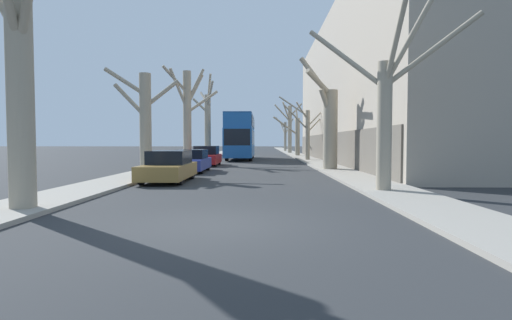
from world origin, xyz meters
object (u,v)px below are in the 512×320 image
object	(u,v)px
street_tree_left_0	(18,73)
street_tree_right_3	(296,135)
street_tree_right_1	(329,124)
street_tree_right_5	(285,135)
parked_car_2	(206,156)
double_decker_bus	(241,134)
street_tree_left_3	(208,121)
street_tree_left_1	(145,120)
street_tree_right_2	(306,130)
parked_car_0	(169,167)
street_tree_right_0	(387,105)
street_tree_right_4	(289,127)
street_tree_left_2	(188,112)
parked_car_1	(192,161)

from	to	relation	value
street_tree_left_0	street_tree_right_3	distance (m)	41.09
street_tree_right_1	street_tree_right_5	bearing A→B (deg)	90.02
street_tree_left_0	parked_car_2	distance (m)	20.28
street_tree_right_3	street_tree_right_5	xyz separation A→B (m)	(-0.13, 23.29, 0.44)
double_decker_bus	street_tree_left_3	bearing A→B (deg)	141.61
parked_car_2	street_tree_left_1	bearing A→B (deg)	-101.80
street_tree_left_3	street_tree_right_1	world-z (taller)	street_tree_left_3
street_tree_right_2	street_tree_right_3	world-z (taller)	street_tree_right_2
street_tree_right_2	parked_car_0	size ratio (longest dim) A/B	1.39
street_tree_left_0	street_tree_right_0	world-z (taller)	street_tree_left_0
street_tree_right_4	parked_car_0	world-z (taller)	street_tree_right_4
parked_car_2	double_decker_bus	bearing A→B (deg)	79.38
street_tree_left_0	street_tree_left_2	world-z (taller)	street_tree_left_0
street_tree_right_2	parked_car_2	world-z (taller)	street_tree_right_2
street_tree_right_2	street_tree_right_4	world-z (taller)	street_tree_right_4
street_tree_right_0	parked_car_2	world-z (taller)	street_tree_right_0
street_tree_right_2	street_tree_right_4	bearing A→B (deg)	90.15
street_tree_left_2	parked_car_0	world-z (taller)	street_tree_left_2
street_tree_right_3	parked_car_1	world-z (taller)	street_tree_right_3
street_tree_left_0	street_tree_left_2	distance (m)	21.62
parked_car_0	street_tree_right_4	bearing A→B (deg)	79.08
street_tree_left_2	double_decker_bus	distance (m)	9.87
street_tree_left_1	street_tree_right_3	world-z (taller)	street_tree_right_3
street_tree_right_2	parked_car_2	bearing A→B (deg)	-136.51
street_tree_right_4	street_tree_right_5	size ratio (longest dim) A/B	1.22
street_tree_right_0	street_tree_left_2	bearing A→B (deg)	120.27
street_tree_left_1	street_tree_right_2	bearing A→B (deg)	58.99
street_tree_right_3	street_tree_right_5	world-z (taller)	street_tree_right_5
street_tree_right_2	street_tree_right_3	bearing A→B (deg)	89.72
street_tree_right_1	street_tree_right_4	world-z (taller)	street_tree_right_4
street_tree_left_3	parked_car_0	xyz separation A→B (m)	(1.79, -25.65, -3.36)
street_tree_right_3	street_tree_right_5	bearing A→B (deg)	90.32
street_tree_right_0	parked_car_1	bearing A→B (deg)	131.28
street_tree_left_2	street_tree_right_1	xyz separation A→B (m)	(10.00, -6.77, -1.22)
parked_car_1	parked_car_2	distance (m)	6.19
street_tree_right_5	parked_car_2	xyz separation A→B (m)	(-8.30, -43.07, -2.42)
street_tree_left_1	street_tree_right_2	distance (m)	19.96
double_decker_bus	parked_car_1	world-z (taller)	double_decker_bus
street_tree_left_0	street_tree_left_2	bearing A→B (deg)	89.53
street_tree_left_2	street_tree_right_0	bearing A→B (deg)	-59.73
street_tree_left_1	parked_car_2	world-z (taller)	street_tree_left_1
street_tree_left_3	street_tree_right_0	distance (m)	31.36
street_tree_right_1	double_decker_bus	distance (m)	17.02
street_tree_left_2	parked_car_1	world-z (taller)	street_tree_left_2
street_tree_right_1	parked_car_1	world-z (taller)	street_tree_right_1
parked_car_0	parked_car_1	xyz separation A→B (m)	(0.00, 5.83, -0.02)
street_tree_right_3	parked_car_2	distance (m)	21.59
street_tree_left_3	street_tree_right_1	bearing A→B (deg)	-61.73
street_tree_right_2	street_tree_right_1	bearing A→B (deg)	-90.24
street_tree_right_1	parked_car_0	bearing A→B (deg)	-140.47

